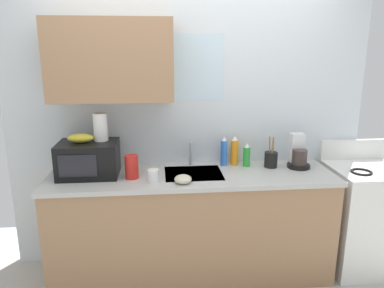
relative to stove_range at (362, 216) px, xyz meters
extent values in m
cube|color=silver|center=(-1.49, 0.35, 0.79)|extent=(3.07, 0.10, 2.50)
cube|color=#9E7551|center=(-2.10, 0.14, 1.33)|extent=(0.95, 0.32, 0.62)
cube|color=silver|center=(-1.48, 0.31, 1.27)|extent=(0.56, 0.02, 0.55)
cube|color=#9E7551|center=(-1.49, 0.00, -0.03)|extent=(2.27, 0.60, 0.86)
cube|color=#B7B7B2|center=(-1.49, 0.00, 0.42)|extent=(2.30, 0.63, 0.03)
cube|color=#9EA0A5|center=(-1.48, 0.02, 0.37)|extent=(0.46, 0.38, 0.14)
cylinder|color=#B2B5BA|center=(-1.48, 0.24, 0.54)|extent=(0.03, 0.03, 0.20)
cube|color=white|center=(0.00, 0.00, -0.01)|extent=(0.60, 0.60, 0.90)
torus|color=black|center=(-0.12, -0.10, 0.45)|extent=(0.17, 0.17, 0.02)
cube|color=white|center=(0.00, 0.28, 0.53)|extent=(0.60, 0.04, 0.18)
cube|color=black|center=(-2.31, 0.05, 0.58)|extent=(0.46, 0.34, 0.27)
cube|color=black|center=(-2.36, -0.13, 0.58)|extent=(0.28, 0.01, 0.17)
ellipsoid|color=gold|center=(-2.36, 0.05, 0.75)|extent=(0.20, 0.11, 0.07)
cylinder|color=white|center=(-2.21, 0.10, 0.82)|extent=(0.11, 0.11, 0.22)
cylinder|color=black|center=(-0.58, 0.08, 0.46)|extent=(0.19, 0.19, 0.03)
cylinder|color=#3F332D|center=(-0.58, 0.07, 0.54)|extent=(0.12, 0.12, 0.13)
cube|color=silver|center=(-0.58, 0.15, 0.59)|extent=(0.11, 0.09, 0.26)
cylinder|color=blue|center=(-1.20, 0.20, 0.55)|extent=(0.06, 0.06, 0.22)
cone|color=white|center=(-1.20, 0.20, 0.68)|extent=(0.04, 0.04, 0.04)
cylinder|color=orange|center=(-1.10, 0.21, 0.55)|extent=(0.07, 0.07, 0.22)
cone|color=white|center=(-1.10, 0.21, 0.68)|extent=(0.05, 0.05, 0.04)
cylinder|color=green|center=(-1.01, 0.16, 0.53)|extent=(0.06, 0.06, 0.17)
cone|color=white|center=(-1.01, 0.16, 0.63)|extent=(0.05, 0.05, 0.04)
cylinder|color=red|center=(-1.97, -0.05, 0.53)|extent=(0.10, 0.10, 0.18)
cylinder|color=white|center=(-1.80, -0.14, 0.49)|extent=(0.08, 0.08, 0.09)
cylinder|color=black|center=(-0.81, 0.12, 0.51)|extent=(0.11, 0.11, 0.13)
cylinder|color=olive|center=(-0.82, 0.12, 0.59)|extent=(0.02, 0.02, 0.23)
cylinder|color=olive|center=(-0.79, 0.13, 0.59)|extent=(0.02, 0.01, 0.22)
cylinder|color=olive|center=(-0.81, 0.10, 0.59)|extent=(0.03, 0.02, 0.23)
ellipsoid|color=beige|center=(-1.58, -0.20, 0.47)|extent=(0.13, 0.13, 0.06)
camera|label=1|loc=(-1.75, -2.76, 1.42)|focal=34.07mm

